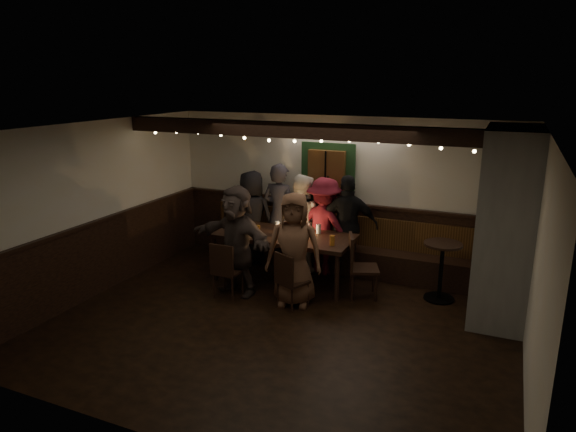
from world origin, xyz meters
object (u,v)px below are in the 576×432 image
at_px(chair_end, 358,262).
at_px(person_b, 280,214).
at_px(dining_table, 283,238).
at_px(person_f, 237,240).
at_px(person_a, 252,217).
at_px(person_d, 324,226).
at_px(chair_near_left, 225,267).
at_px(high_top, 442,264).
at_px(person_c, 301,222).
at_px(person_g, 294,250).
at_px(person_e, 348,226).
at_px(chair_near_right, 289,278).

distance_m(chair_end, person_b, 1.90).
relative_size(dining_table, person_f, 1.34).
bearing_deg(person_a, person_d, 173.88).
xyz_separation_m(chair_near_left, person_a, (-0.39, 1.62, 0.33)).
height_order(high_top, person_c, person_c).
xyz_separation_m(person_b, person_g, (0.89, -1.47, -0.07)).
xyz_separation_m(high_top, person_c, (-2.40, 0.42, 0.27)).
xyz_separation_m(high_top, person_g, (-1.93, -1.00, 0.27)).
height_order(chair_near_left, person_b, person_b).
distance_m(chair_near_left, person_c, 1.77).
bearing_deg(person_b, person_c, -178.04).
xyz_separation_m(person_e, person_g, (-0.37, -1.39, -0.02)).
relative_size(person_b, person_f, 1.07).
xyz_separation_m(person_c, person_g, (0.47, -1.42, 0.01)).
bearing_deg(chair_near_right, person_d, 90.66).
bearing_deg(person_g, high_top, 13.91).
height_order(person_d, person_f, person_f).
bearing_deg(chair_near_left, person_b, 85.93).
distance_m(person_e, person_g, 1.44).
relative_size(dining_table, person_e, 1.33).
xyz_separation_m(person_b, person_e, (1.26, -0.08, -0.05)).
distance_m(person_f, person_g, 0.96).
bearing_deg(chair_near_right, high_top, 31.35).
xyz_separation_m(chair_near_left, person_e, (1.38, 1.62, 0.36)).
bearing_deg(person_b, chair_end, 160.65).
distance_m(dining_table, person_c, 0.72).
distance_m(chair_near_left, person_g, 1.09).
height_order(dining_table, chair_end, dining_table).
height_order(person_e, person_f, person_e).
bearing_deg(person_a, chair_end, 155.93).
height_order(chair_near_right, person_e, person_e).
distance_m(chair_near_left, person_e, 2.16).
bearing_deg(chair_end, chair_near_left, -154.71).
xyz_separation_m(person_a, person_f, (0.44, -1.35, 0.02)).
xyz_separation_m(chair_near_left, chair_near_right, (1.01, 0.05, -0.02)).
xyz_separation_m(person_f, person_g, (0.96, -0.04, -0.01)).
xyz_separation_m(chair_near_right, person_a, (-1.39, 1.57, 0.35)).
xyz_separation_m(chair_end, person_d, (-0.80, 0.74, 0.27)).
xyz_separation_m(chair_near_right, person_c, (-0.46, 1.60, 0.35)).
height_order(person_a, person_g, person_g).
distance_m(chair_end, person_c, 1.51).
bearing_deg(chair_near_left, person_c, 71.77).
relative_size(dining_table, person_a, 1.37).
distance_m(chair_near_right, person_c, 1.71).
xyz_separation_m(chair_end, person_c, (-1.24, 0.81, 0.28)).
xyz_separation_m(person_d, person_f, (-0.93, -1.30, 0.02)).
distance_m(chair_near_right, person_g, 0.41).
height_order(person_d, person_e, person_e).
bearing_deg(high_top, chair_near_right, -148.65).
height_order(chair_near_right, person_d, person_d).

